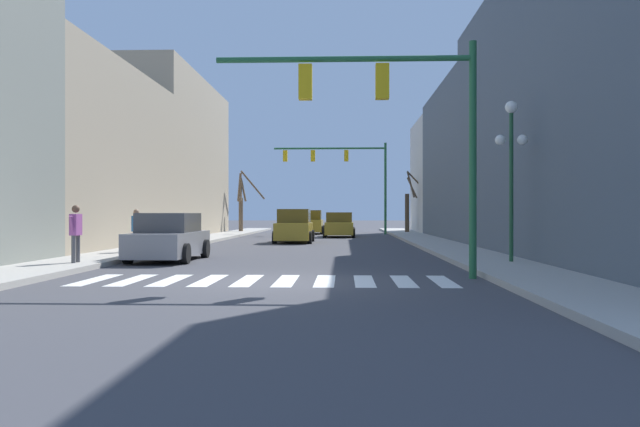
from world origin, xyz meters
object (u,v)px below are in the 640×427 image
at_px(car_driving_toward_lane, 169,238).
at_px(pedestrian_waiting_at_curb, 76,229).
at_px(street_tree_right_far, 242,203).
at_px(car_parked_right_mid, 311,223).
at_px(pedestrian_crossing_street, 136,227).
at_px(car_driving_away_lane, 339,225).
at_px(traffic_signal_near, 396,107).
at_px(street_lamp_right_corner, 511,149).
at_px(traffic_signal_far, 344,166).
at_px(street_tree_left_near, 409,206).
at_px(car_at_intersection, 294,227).

relative_size(car_driving_toward_lane, pedestrian_waiting_at_curb, 2.70).
bearing_deg(street_tree_right_far, car_driving_toward_lane, -85.47).
bearing_deg(car_parked_right_mid, car_driving_toward_lane, -6.96).
bearing_deg(car_driving_toward_lane, car_parked_right_mid, -6.96).
bearing_deg(pedestrian_crossing_street, car_driving_away_lane, 111.45).
height_order(traffic_signal_near, street_lamp_right_corner, traffic_signal_near).
distance_m(traffic_signal_far, car_driving_away_lane, 6.78).
height_order(street_tree_left_near, street_tree_right_far, street_tree_right_far).
relative_size(traffic_signal_far, car_parked_right_mid, 1.88).
height_order(car_at_intersection, street_tree_right_far, street_tree_right_far).
height_order(car_driving_toward_lane, street_tree_left_near, street_tree_left_near).
xyz_separation_m(car_at_intersection, car_driving_toward_lane, (-3.13, -12.74, -0.09)).
xyz_separation_m(street_lamp_right_corner, car_parked_right_mid, (-7.39, 28.73, -2.63)).
bearing_deg(car_parked_right_mid, pedestrian_crossing_street, -11.84).
distance_m(car_parked_right_mid, street_tree_right_far, 6.05).
height_order(street_lamp_right_corner, street_tree_right_far, street_tree_right_far).
bearing_deg(street_lamp_right_corner, pedestrian_waiting_at_curb, -175.99).
bearing_deg(pedestrian_crossing_street, traffic_signal_far, 115.19).
relative_size(pedestrian_waiting_at_curb, street_tree_right_far, 0.34).
height_order(car_driving_away_lane, car_driving_toward_lane, car_driving_away_lane).
bearing_deg(street_tree_left_near, pedestrian_waiting_at_curb, -113.03).
bearing_deg(pedestrian_crossing_street, car_at_intersection, 107.70).
relative_size(traffic_signal_far, pedestrian_waiting_at_curb, 5.07).
distance_m(car_at_intersection, car_parked_right_mid, 14.08).
distance_m(car_driving_away_lane, street_tree_left_near, 8.22).
bearing_deg(car_driving_toward_lane, street_tree_left_near, -21.71).
height_order(car_parked_right_mid, street_tree_left_near, street_tree_left_near).
bearing_deg(street_lamp_right_corner, traffic_signal_near, -136.81).
bearing_deg(car_at_intersection, car_parked_right_mid, 179.40).
relative_size(pedestrian_crossing_street, pedestrian_waiting_at_curb, 0.95).
bearing_deg(street_tree_right_far, street_tree_left_near, -8.04).
bearing_deg(traffic_signal_near, street_lamp_right_corner, 43.19).
bearing_deg(car_driving_away_lane, street_lamp_right_corner, -167.00).
height_order(pedestrian_crossing_street, street_tree_right_far, street_tree_right_far).
distance_m(traffic_signal_far, car_parked_right_mid, 5.05).
bearing_deg(street_tree_right_far, car_at_intersection, -71.27).
height_order(car_parked_right_mid, car_driving_toward_lane, car_parked_right_mid).
xyz_separation_m(pedestrian_crossing_street, pedestrian_waiting_at_curb, (-0.04, -5.08, 0.05)).
distance_m(car_at_intersection, car_driving_toward_lane, 13.12).
bearing_deg(car_driving_away_lane, street_tree_right_far, 43.93).
distance_m(traffic_signal_far, car_at_intersection, 14.03).
relative_size(car_driving_away_lane, street_tree_right_far, 0.87).
relative_size(car_parked_right_mid, car_driving_toward_lane, 1.00).
bearing_deg(street_tree_right_far, car_parked_right_mid, -18.39).
distance_m(traffic_signal_near, traffic_signal_far, 31.23).
relative_size(traffic_signal_near, car_driving_toward_lane, 1.41).
xyz_separation_m(traffic_signal_far, car_at_intersection, (-2.67, -13.10, -4.27)).
bearing_deg(pedestrian_crossing_street, car_parked_right_mid, 121.39).
height_order(car_driving_away_lane, street_tree_left_near, street_tree_left_near).
relative_size(traffic_signal_near, street_tree_right_far, 1.30).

